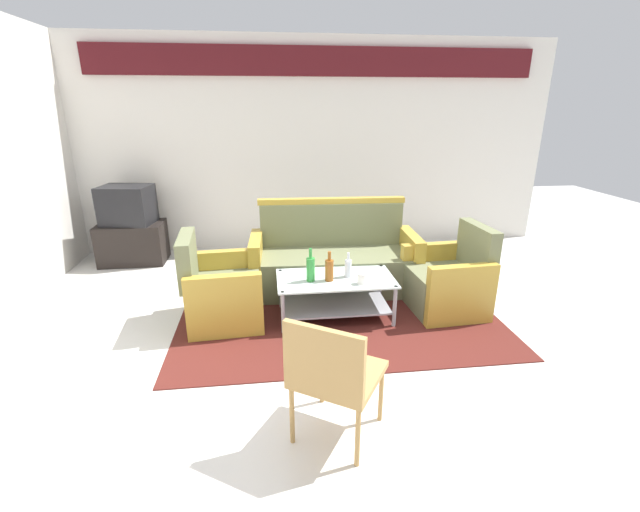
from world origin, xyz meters
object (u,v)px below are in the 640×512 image
couch (334,261)px  bottle_brown (329,270)px  bottle_clear (348,268)px  armchair_left (221,293)px  coffee_table (335,291)px  tv_stand (133,243)px  wicker_chair (333,372)px  television (127,205)px  armchair_right (448,282)px  bottle_green (311,269)px  cup (362,279)px

couch → bottle_brown: couch is taller
bottle_clear → armchair_left: bearing=177.7°
coffee_table → tv_stand: tv_stand is taller
couch → tv_stand: bearing=-23.0°
tv_stand → wicker_chair: size_ratio=0.95×
couch → bottle_brown: 0.79m
television → armchair_left: bearing=134.9°
armchair_right → tv_stand: (-3.50, 1.80, -0.03)m
armchair_left → tv_stand: 2.20m
couch → armchair_left: couch is taller
couch → bottle_green: 0.84m
couch → armchair_right: bearing=150.2°
armchair_left → wicker_chair: (0.80, -1.67, 0.21)m
couch → television: television is taller
coffee_table → armchair_left: bearing=176.6°
bottle_green → cup: (0.46, -0.12, -0.07)m
bottle_brown → coffee_table: bearing=38.2°
couch → coffee_table: bearing=84.6°
television → couch: bearing=164.0°
armchair_right → bottle_clear: armchair_right is taller
couch → tv_stand: size_ratio=2.28×
armchair_right → bottle_brown: (-1.21, -0.10, 0.23)m
armchair_left → bottle_brown: (1.00, -0.12, 0.23)m
bottle_green → bottle_brown: bottle_green is taller
bottle_brown → tv_stand: (-2.29, 1.90, -0.26)m
armchair_right → bottle_brown: bearing=91.0°
bottle_brown → television: television is taller
cup → wicker_chair: 1.52m
couch → bottle_clear: couch is taller
couch → bottle_clear: 0.71m
bottle_clear → wicker_chair: 1.67m
couch → wicker_chair: size_ratio=2.17×
bottle_clear → armchair_right: bearing=1.6°
wicker_chair → television: bearing=153.7°
bottle_green → television: bearing=138.3°
armchair_left → coffee_table: (1.07, -0.06, -0.02)m
bottle_green → tv_stand: bottle_green is taller
armchair_left → bottle_clear: 1.21m
armchair_right → television: 3.97m
armchair_right → bottle_clear: (-1.02, -0.03, 0.21)m
bottle_brown → cup: 0.31m
bottle_green → cup: size_ratio=3.18×
bottle_brown → tv_stand: 2.99m
tv_stand → cup: bearing=-38.0°
couch → television: (-2.45, 1.15, 0.44)m
armchair_left → bottle_green: (0.83, -0.10, 0.24)m
armchair_left → coffee_table: 1.07m
armchair_right → television: (-3.50, 1.81, 0.47)m
cup → television: (-2.58, 2.02, 0.30)m
bottle_brown → cup: (0.29, -0.11, -0.06)m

